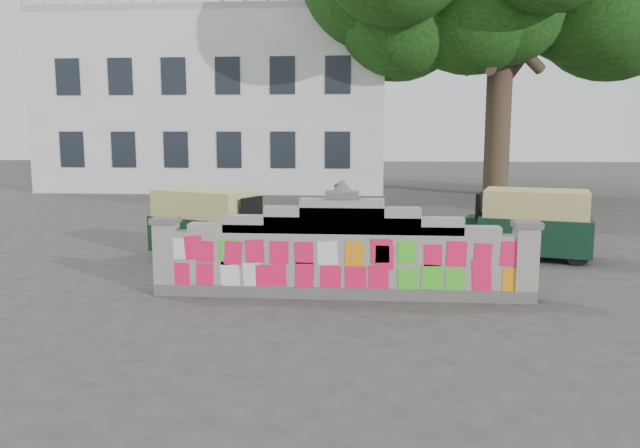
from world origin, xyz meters
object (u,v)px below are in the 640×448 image
object	(u,v)px
cyclist_bike	(343,250)
pedestrian	(336,224)
rickshaw_right	(532,223)
rickshaw_left	(210,223)
cyclist_rider	(343,234)

from	to	relation	value
cyclist_bike	pedestrian	bearing A→B (deg)	2.31
rickshaw_right	rickshaw_left	bearing A→B (deg)	20.26
rickshaw_left	rickshaw_right	world-z (taller)	rickshaw_left
cyclist_bike	rickshaw_right	bearing A→B (deg)	-72.03
cyclist_bike	pedestrian	world-z (taller)	pedestrian
rickshaw_left	rickshaw_right	size ratio (longest dim) A/B	1.00
cyclist_bike	rickshaw_left	bearing A→B (deg)	62.17
cyclist_bike	rickshaw_right	world-z (taller)	rickshaw_right
cyclist_rider	rickshaw_left	distance (m)	3.24
rickshaw_left	rickshaw_right	xyz separation A→B (m)	(7.10, 0.59, -0.00)
cyclist_bike	pedestrian	xyz separation A→B (m)	(-0.22, 1.52, 0.29)
cyclist_bike	cyclist_rider	size ratio (longest dim) A/B	1.12
pedestrian	rickshaw_left	bearing A→B (deg)	-121.11
rickshaw_left	cyclist_bike	bearing A→B (deg)	2.56
rickshaw_left	rickshaw_right	bearing A→B (deg)	29.34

